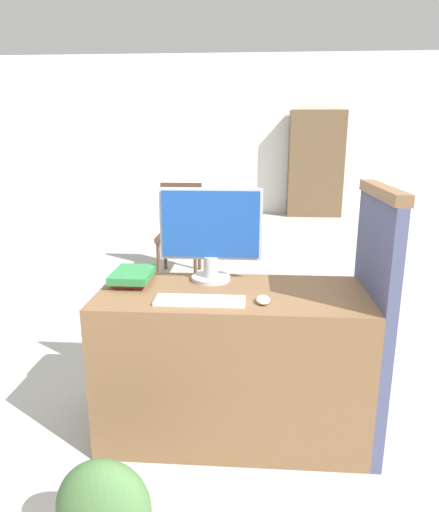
% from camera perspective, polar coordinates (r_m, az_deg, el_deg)
% --- Properties ---
extents(ground_plane, '(20.00, 20.00, 0.00)m').
position_cam_1_polar(ground_plane, '(2.29, 1.10, -24.87)').
color(ground_plane, '#B2B2AD').
extents(wall_back, '(12.00, 0.06, 2.80)m').
position_cam_1_polar(wall_back, '(8.55, 3.59, 14.72)').
color(wall_back, white).
rests_on(wall_back, ground_plane).
extents(desk, '(1.27, 0.56, 0.75)m').
position_cam_1_polar(desk, '(2.31, 1.52, -13.23)').
color(desk, brown).
rests_on(desk, ground_plane).
extents(carrel_divider, '(0.07, 0.60, 1.25)m').
position_cam_1_polar(carrel_divider, '(2.29, 18.44, -7.17)').
color(carrel_divider, '#474C70').
rests_on(carrel_divider, ground_plane).
extents(monitor, '(0.51, 0.20, 0.47)m').
position_cam_1_polar(monitor, '(2.26, -1.11, 2.90)').
color(monitor, '#B7B7BC').
rests_on(monitor, desk).
extents(keyboard, '(0.40, 0.12, 0.02)m').
position_cam_1_polar(keyboard, '(2.03, -2.45, -5.59)').
color(keyboard, white).
rests_on(keyboard, desk).
extents(mouse, '(0.06, 0.10, 0.03)m').
position_cam_1_polar(mouse, '(2.03, 5.48, -5.46)').
color(mouse, white).
rests_on(mouse, desk).
extents(book_stack, '(0.19, 0.26, 0.06)m').
position_cam_1_polar(book_stack, '(2.31, -10.77, -2.50)').
color(book_stack, '#B72D28').
rests_on(book_stack, desk).
extents(backpack, '(0.34, 0.23, 0.39)m').
position_cam_1_polar(backpack, '(1.87, -14.34, -28.58)').
color(backpack, '#47703D').
rests_on(backpack, ground_plane).
extents(far_chair, '(0.44, 0.44, 0.95)m').
position_cam_1_polar(far_chair, '(4.87, -4.93, 3.82)').
color(far_chair, '#4C3323').
rests_on(far_chair, ground_plane).
extents(bookshelf_far, '(0.96, 0.32, 1.84)m').
position_cam_1_polar(bookshelf_far, '(8.40, 11.94, 11.14)').
color(bookshelf_far, brown).
rests_on(bookshelf_far, ground_plane).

